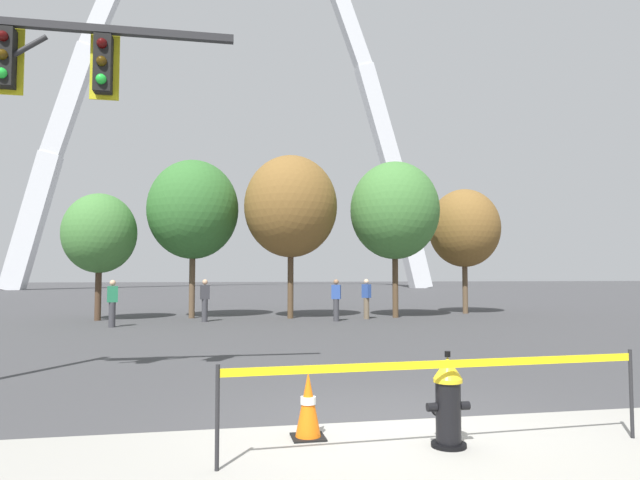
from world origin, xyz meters
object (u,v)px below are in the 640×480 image
at_px(fire_hydrant, 448,402).
at_px(pedestrian_near_trees, 112,303).
at_px(pedestrian_walking_left, 205,300).
at_px(pedestrian_standing_center, 366,298).
at_px(traffic_cone_by_hydrant, 308,406).
at_px(pedestrian_walking_right, 336,300).
at_px(monument_arch, 232,93).

height_order(fire_hydrant, pedestrian_near_trees, pedestrian_near_trees).
bearing_deg(fire_hydrant, pedestrian_walking_left, 99.46).
relative_size(fire_hydrant, pedestrian_walking_left, 0.62).
bearing_deg(pedestrian_near_trees, pedestrian_standing_center, 10.92).
distance_m(traffic_cone_by_hydrant, pedestrian_standing_center, 16.53).
height_order(fire_hydrant, pedestrian_walking_right, pedestrian_walking_right).
xyz_separation_m(traffic_cone_by_hydrant, pedestrian_near_trees, (-4.35, 13.94, 0.46)).
relative_size(pedestrian_walking_left, pedestrian_standing_center, 1.00).
relative_size(traffic_cone_by_hydrant, pedestrian_walking_left, 0.46).
relative_size(pedestrian_walking_right, pedestrian_near_trees, 1.00).
relative_size(pedestrian_walking_left, pedestrian_near_trees, 1.00).
height_order(fire_hydrant, monument_arch, monument_arch).
height_order(monument_arch, pedestrian_walking_left, monument_arch).
distance_m(fire_hydrant, monument_arch, 67.50).
bearing_deg(pedestrian_walking_left, pedestrian_walking_right, -8.20).
relative_size(traffic_cone_by_hydrant, pedestrian_walking_right, 0.46).
bearing_deg(traffic_cone_by_hydrant, pedestrian_standing_center, 72.33).
distance_m(fire_hydrant, pedestrian_walking_left, 16.38).
bearing_deg(traffic_cone_by_hydrant, pedestrian_walking_right, 76.44).
bearing_deg(pedestrian_walking_right, fire_hydrant, -98.14).
bearing_deg(monument_arch, pedestrian_walking_right, -86.97).
xyz_separation_m(pedestrian_standing_center, pedestrian_walking_right, (-1.43, -0.87, 0.00)).
height_order(monument_arch, pedestrian_standing_center, monument_arch).
relative_size(fire_hydrant, pedestrian_walking_right, 0.62).
bearing_deg(traffic_cone_by_hydrant, fire_hydrant, -22.57).
bearing_deg(traffic_cone_by_hydrant, pedestrian_near_trees, 107.34).
distance_m(traffic_cone_by_hydrant, pedestrian_walking_right, 15.31).
xyz_separation_m(monument_arch, pedestrian_walking_right, (2.54, -47.86, -23.09)).
bearing_deg(pedestrian_standing_center, pedestrian_near_trees, -169.08).
relative_size(traffic_cone_by_hydrant, monument_arch, 0.01).
height_order(fire_hydrant, pedestrian_walking_left, pedestrian_walking_left).
relative_size(monument_arch, pedestrian_walking_left, 34.59).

